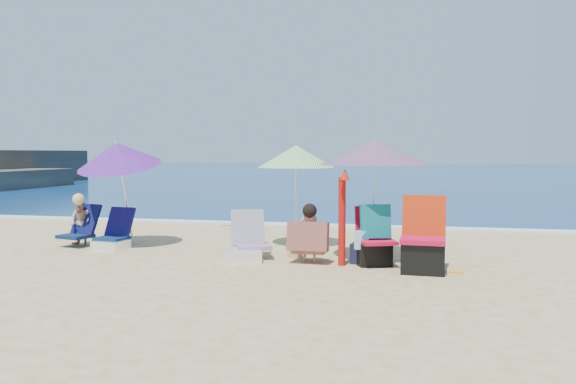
% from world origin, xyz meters
% --- Properties ---
extents(ground, '(120.00, 120.00, 0.00)m').
position_xyz_m(ground, '(0.00, 0.00, 0.00)').
color(ground, '#D8BC84').
rests_on(ground, ground).
extents(sea, '(120.00, 80.00, 0.12)m').
position_xyz_m(sea, '(0.00, 45.00, -0.05)').
color(sea, navy).
rests_on(sea, ground).
extents(foam, '(120.00, 0.50, 0.04)m').
position_xyz_m(foam, '(0.00, 5.10, 0.02)').
color(foam, white).
rests_on(foam, ground).
extents(umbrella_turquoise, '(1.90, 1.90, 2.02)m').
position_xyz_m(umbrella_turquoise, '(1.15, 0.94, 1.78)').
color(umbrella_turquoise, white).
rests_on(umbrella_turquoise, ground).
extents(umbrella_striped, '(1.52, 1.52, 1.94)m').
position_xyz_m(umbrella_striped, '(-0.37, 2.04, 1.70)').
color(umbrella_striped, white).
rests_on(umbrella_striped, ground).
extents(umbrella_blue, '(1.66, 1.71, 2.12)m').
position_xyz_m(umbrella_blue, '(-3.61, 1.30, 1.73)').
color(umbrella_blue, white).
rests_on(umbrella_blue, ground).
extents(furled_umbrella, '(0.24, 0.33, 1.52)m').
position_xyz_m(furled_umbrella, '(0.71, 0.35, 0.84)').
color(furled_umbrella, '#AE100C').
rests_on(furled_umbrella, ground).
extents(chair_navy, '(0.62, 0.77, 0.74)m').
position_xyz_m(chair_navy, '(-3.61, 1.06, 0.20)').
color(chair_navy, '#0C2244').
rests_on(chair_navy, ground).
extents(chair_rainbow, '(0.83, 0.99, 0.80)m').
position_xyz_m(chair_rainbow, '(-0.91, 0.54, 0.21)').
color(chair_rainbow, '#E7515F').
rests_on(chair_rainbow, ground).
extents(camp_chair_left, '(0.68, 0.70, 1.13)m').
position_xyz_m(camp_chair_left, '(1.94, 0.13, 0.34)').
color(camp_chair_left, red).
rests_on(camp_chair_left, ground).
extents(camp_chair_right, '(0.72, 0.78, 0.97)m').
position_xyz_m(camp_chair_right, '(1.18, 0.49, 0.35)').
color(camp_chair_right, red).
rests_on(camp_chair_right, ground).
extents(person_center, '(0.67, 0.58, 0.96)m').
position_xyz_m(person_center, '(0.16, 0.48, 0.47)').
color(person_center, tan).
rests_on(person_center, ground).
extents(person_left, '(0.72, 0.74, 1.01)m').
position_xyz_m(person_left, '(-4.40, 1.27, 0.46)').
color(person_left, tan).
rests_on(person_left, ground).
extents(bag_tan, '(0.26, 0.20, 0.21)m').
position_xyz_m(bag_tan, '(-0.16, 0.88, 0.10)').
color(bag_tan, tan).
rests_on(bag_tan, ground).
extents(bag_navy_b, '(0.48, 0.40, 0.32)m').
position_xyz_m(bag_navy_b, '(1.05, 0.62, 0.16)').
color(bag_navy_b, '#161A32').
rests_on(bag_navy_b, ground).
extents(bag_black_b, '(0.32, 0.27, 0.21)m').
position_xyz_m(bag_black_b, '(2.05, 0.63, 0.10)').
color(bag_black_b, black).
rests_on(bag_black_b, ground).
extents(orange_item, '(0.22, 0.13, 0.03)m').
position_xyz_m(orange_item, '(2.41, 0.14, 0.01)').
color(orange_item, '#FFA51A').
rests_on(orange_item, ground).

